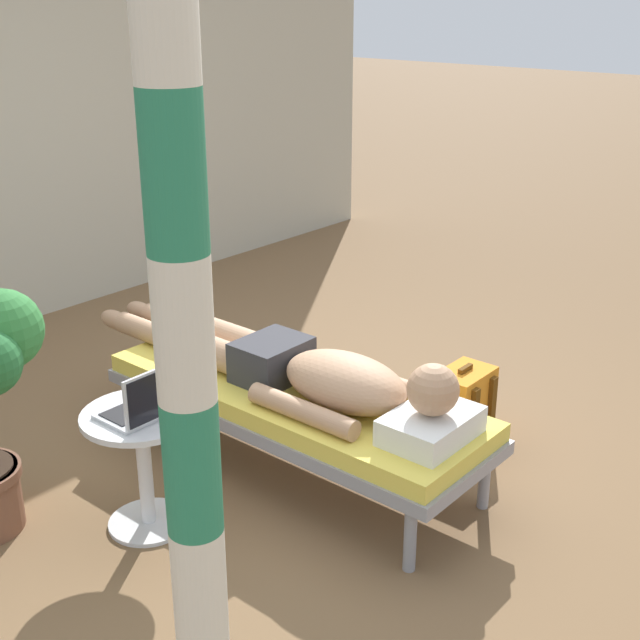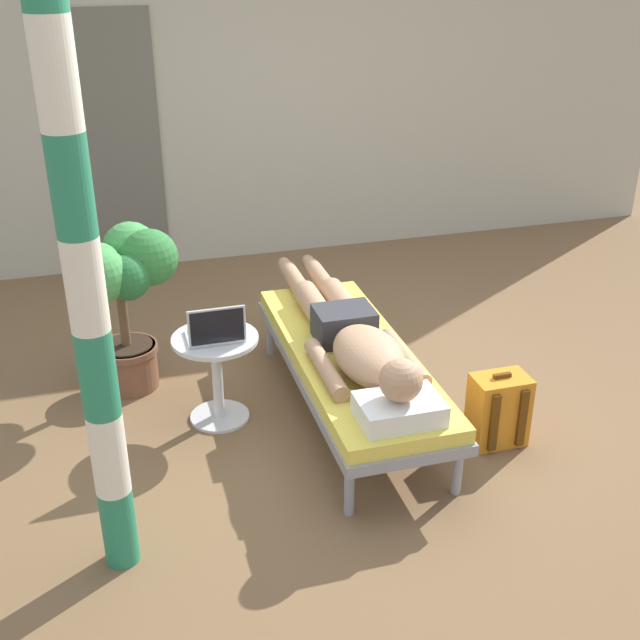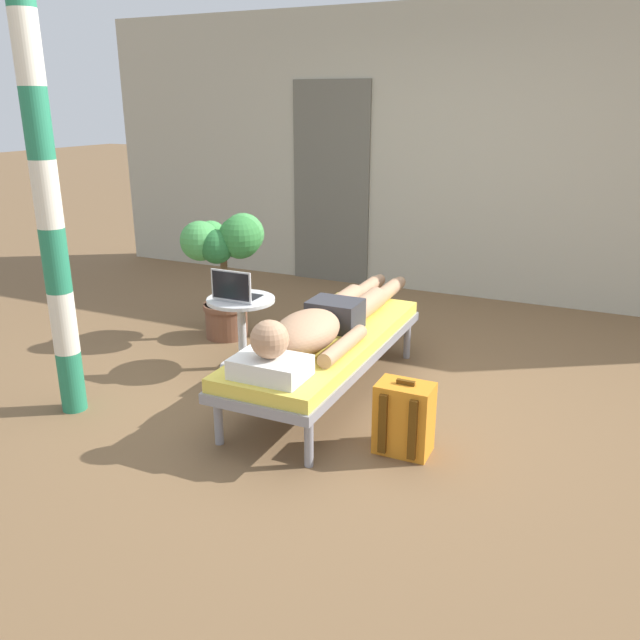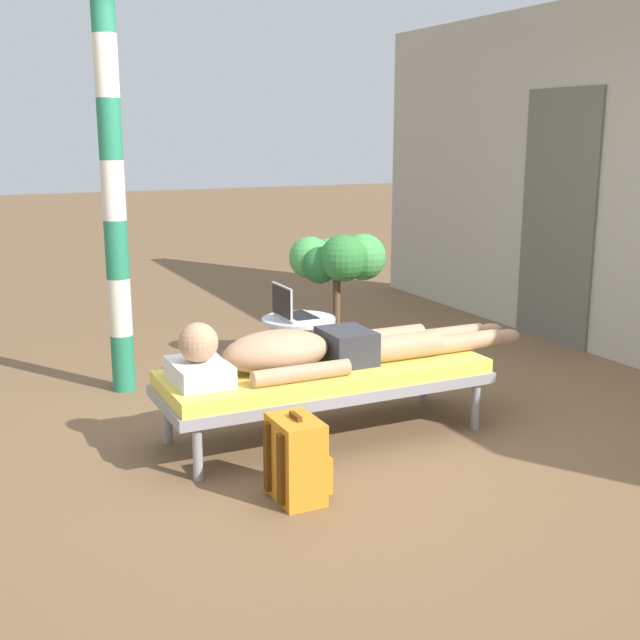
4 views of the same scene
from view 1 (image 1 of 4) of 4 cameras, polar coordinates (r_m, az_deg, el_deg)
The scene contains 7 objects.
ground_plane at distance 4.17m, azimuth -1.99°, elevation -9.09°, with size 40.00×40.00×0.00m, color brown.
lounge_chair at distance 3.92m, azimuth -1.74°, elevation -5.43°, with size 0.66×1.89×0.42m.
person_reclining at distance 3.81m, azimuth -1.13°, elevation -3.38°, with size 0.53×2.17×0.32m.
side_table at distance 3.58m, azimuth -11.71°, elevation -8.46°, with size 0.48×0.48×0.52m.
laptop at distance 3.44m, azimuth -11.45°, elevation -5.48°, with size 0.31×0.24×0.23m.
backpack at distance 4.23m, azimuth 9.44°, elevation -5.88°, with size 0.30×0.26×0.42m.
porch_post at distance 2.09m, azimuth -9.09°, elevation -0.62°, with size 0.15×0.15×2.67m.
Camera 1 is at (-2.65, -2.43, 2.11)m, focal length 48.00 mm.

